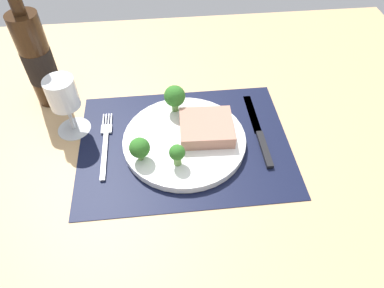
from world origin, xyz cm
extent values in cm
cube|color=tan|center=(0.00, 0.00, -1.50)|extent=(140.00, 110.00, 3.00)
cube|color=black|center=(0.00, 0.00, 0.15)|extent=(45.37, 34.12, 0.30)
cylinder|color=white|center=(0.00, 0.00, 1.10)|extent=(26.39, 26.39, 1.60)
cube|color=tan|center=(4.87, 1.17, 3.35)|extent=(11.73, 10.76, 2.90)
cylinder|color=#6B994C|center=(-1.27, 9.06, 2.94)|extent=(1.52, 1.52, 2.09)
sphere|color=#2D6B23|center=(-1.27, 9.06, 6.03)|extent=(4.81, 4.81, 4.81)
cylinder|color=#6B994C|center=(-1.98, -6.84, 2.91)|extent=(1.55, 1.55, 2.03)
sphere|color=#2D6B23|center=(-1.98, -6.84, 5.29)|extent=(3.21, 3.21, 3.21)
cylinder|color=#5B8942|center=(-9.22, -4.72, 2.63)|extent=(1.26, 1.26, 1.45)
sphere|color=#2D6B23|center=(-9.22, -4.72, 5.12)|extent=(4.16, 4.16, 4.16)
cube|color=silver|center=(-17.06, -2.00, 0.55)|extent=(1.00, 13.00, 0.50)
cube|color=silver|center=(-17.06, 5.80, 0.55)|extent=(2.40, 2.60, 0.40)
cube|color=silver|center=(-17.96, 8.90, 0.55)|extent=(0.30, 3.60, 0.35)
cube|color=silver|center=(-17.36, 8.90, 0.55)|extent=(0.30, 3.60, 0.35)
cube|color=silver|center=(-16.76, 8.90, 0.55)|extent=(0.30, 3.60, 0.35)
cube|color=silver|center=(-16.16, 8.90, 0.55)|extent=(0.30, 3.60, 0.35)
cube|color=black|center=(16.77, -3.90, 0.70)|extent=(1.40, 10.00, 0.80)
cube|color=silver|center=(16.77, 7.60, 0.45)|extent=(1.80, 13.00, 0.30)
cylinder|color=#331E0F|center=(-30.94, 18.33, 11.07)|extent=(6.53, 6.53, 22.15)
cylinder|color=black|center=(-30.94, 18.33, 9.97)|extent=(6.66, 6.66, 7.75)
cylinder|color=silver|center=(-24.38, 7.10, 0.20)|extent=(7.35, 7.35, 0.40)
cylinder|color=silver|center=(-24.38, 7.10, 3.80)|extent=(0.80, 0.80, 6.79)
cylinder|color=silver|center=(-24.38, 7.10, 10.48)|extent=(6.26, 6.26, 6.58)
cylinder|color=tan|center=(-24.38, 7.10, 8.41)|extent=(5.51, 5.51, 2.44)
camera|label=1|loc=(-3.75, -50.84, 56.67)|focal=32.70mm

